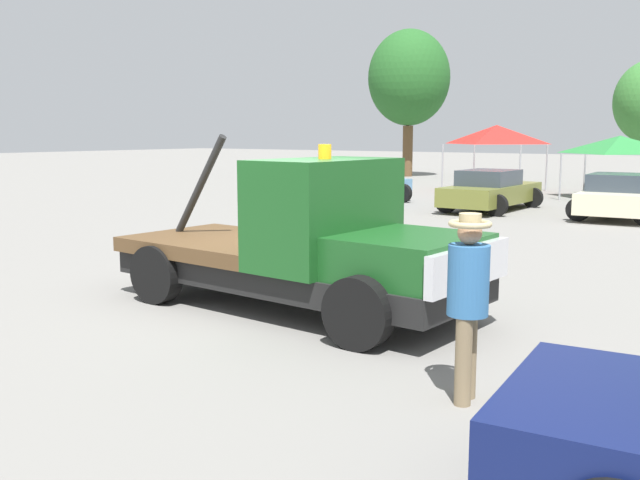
{
  "coord_description": "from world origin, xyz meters",
  "views": [
    {
      "loc": [
        6.14,
        -8.05,
        2.53
      ],
      "look_at": [
        0.5,
        0.0,
        1.05
      ],
      "focal_mm": 40.0,
      "sensor_mm": 36.0,
      "label": 1
    }
  ],
  "objects_px": {
    "tow_truck": "(310,248)",
    "canopy_tent_red": "(496,135)",
    "parked_car_cream": "(620,197)",
    "tree_center": "(409,78)",
    "parked_car_skyblue": "(361,186)",
    "person_near_truck": "(468,292)",
    "canopy_tent_green": "(620,145)",
    "parked_car_olive": "(491,191)"
  },
  "relations": [
    {
      "from": "tow_truck",
      "to": "tree_center",
      "type": "bearing_deg",
      "value": 119.34
    },
    {
      "from": "parked_car_skyblue",
      "to": "canopy_tent_green",
      "type": "xyz_separation_m",
      "value": [
        7.02,
        7.49,
        1.44
      ]
    },
    {
      "from": "tow_truck",
      "to": "parked_car_skyblue",
      "type": "height_order",
      "value": "tow_truck"
    },
    {
      "from": "tow_truck",
      "to": "tree_center",
      "type": "distance_m",
      "value": 33.07
    },
    {
      "from": "person_near_truck",
      "to": "parked_car_cream",
      "type": "relative_size",
      "value": 0.41
    },
    {
      "from": "parked_car_skyblue",
      "to": "canopy_tent_red",
      "type": "relative_size",
      "value": 1.22
    },
    {
      "from": "tow_truck",
      "to": "person_near_truck",
      "type": "height_order",
      "value": "tow_truck"
    },
    {
      "from": "parked_car_olive",
      "to": "parked_car_cream",
      "type": "relative_size",
      "value": 1.08
    },
    {
      "from": "tow_truck",
      "to": "canopy_tent_green",
      "type": "bearing_deg",
      "value": 95.22
    },
    {
      "from": "parked_car_skyblue",
      "to": "canopy_tent_green",
      "type": "distance_m",
      "value": 10.37
    },
    {
      "from": "parked_car_skyblue",
      "to": "canopy_tent_red",
      "type": "xyz_separation_m",
      "value": [
        1.8,
        8.18,
        1.82
      ]
    },
    {
      "from": "parked_car_olive",
      "to": "tree_center",
      "type": "bearing_deg",
      "value": 36.97
    },
    {
      "from": "parked_car_olive",
      "to": "canopy_tent_green",
      "type": "relative_size",
      "value": 1.38
    },
    {
      "from": "tow_truck",
      "to": "tree_center",
      "type": "height_order",
      "value": "tree_center"
    },
    {
      "from": "tow_truck",
      "to": "canopy_tent_red",
      "type": "bearing_deg",
      "value": 108.53
    },
    {
      "from": "tree_center",
      "to": "person_near_truck",
      "type": "bearing_deg",
      "value": -61.02
    },
    {
      "from": "tow_truck",
      "to": "person_near_truck",
      "type": "relative_size",
      "value": 3.2
    },
    {
      "from": "parked_car_olive",
      "to": "parked_car_skyblue",
      "type": "bearing_deg",
      "value": 100.23
    },
    {
      "from": "person_near_truck",
      "to": "parked_car_olive",
      "type": "xyz_separation_m",
      "value": [
        -6.26,
        16.35,
        -0.41
      ]
    },
    {
      "from": "person_near_truck",
      "to": "canopy_tent_red",
      "type": "relative_size",
      "value": 0.52
    },
    {
      "from": "canopy_tent_green",
      "to": "parked_car_skyblue",
      "type": "bearing_deg",
      "value": -133.15
    },
    {
      "from": "tow_truck",
      "to": "canopy_tent_red",
      "type": "xyz_separation_m",
      "value": [
        -5.81,
        21.83,
        1.54
      ]
    },
    {
      "from": "person_near_truck",
      "to": "parked_car_olive",
      "type": "relative_size",
      "value": 0.38
    },
    {
      "from": "parked_car_skyblue",
      "to": "person_near_truck",
      "type": "bearing_deg",
      "value": -145.73
    },
    {
      "from": "canopy_tent_red",
      "to": "parked_car_skyblue",
      "type": "bearing_deg",
      "value": -102.42
    },
    {
      "from": "tow_truck",
      "to": "parked_car_skyblue",
      "type": "xyz_separation_m",
      "value": [
        -7.61,
        13.65,
        -0.28
      ]
    },
    {
      "from": "person_near_truck",
      "to": "parked_car_cream",
      "type": "xyz_separation_m",
      "value": [
        -2.25,
        16.47,
        -0.41
      ]
    },
    {
      "from": "canopy_tent_red",
      "to": "tree_center",
      "type": "height_order",
      "value": "tree_center"
    },
    {
      "from": "parked_car_cream",
      "to": "tree_center",
      "type": "bearing_deg",
      "value": 42.06
    },
    {
      "from": "tow_truck",
      "to": "canopy_tent_red",
      "type": "relative_size",
      "value": 1.65
    },
    {
      "from": "parked_car_skyblue",
      "to": "parked_car_cream",
      "type": "bearing_deg",
      "value": -84.54
    },
    {
      "from": "canopy_tent_red",
      "to": "tow_truck",
      "type": "bearing_deg",
      "value": -75.1
    },
    {
      "from": "parked_car_skyblue",
      "to": "parked_car_cream",
      "type": "height_order",
      "value": "same"
    },
    {
      "from": "person_near_truck",
      "to": "canopy_tent_green",
      "type": "xyz_separation_m",
      "value": [
        -3.79,
        23.07,
        1.03
      ]
    },
    {
      "from": "parked_car_cream",
      "to": "tree_center",
      "type": "relative_size",
      "value": 0.52
    },
    {
      "from": "person_near_truck",
      "to": "parked_car_cream",
      "type": "bearing_deg",
      "value": 86.67
    },
    {
      "from": "tow_truck",
      "to": "canopy_tent_green",
      "type": "height_order",
      "value": "tow_truck"
    },
    {
      "from": "canopy_tent_green",
      "to": "tree_center",
      "type": "bearing_deg",
      "value": 148.47
    },
    {
      "from": "person_near_truck",
      "to": "tree_center",
      "type": "bearing_deg",
      "value": 107.88
    },
    {
      "from": "parked_car_olive",
      "to": "canopy_tent_red",
      "type": "height_order",
      "value": "canopy_tent_red"
    },
    {
      "from": "tow_truck",
      "to": "canopy_tent_green",
      "type": "relative_size",
      "value": 1.66
    },
    {
      "from": "tow_truck",
      "to": "canopy_tent_red",
      "type": "distance_m",
      "value": 22.64
    }
  ]
}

